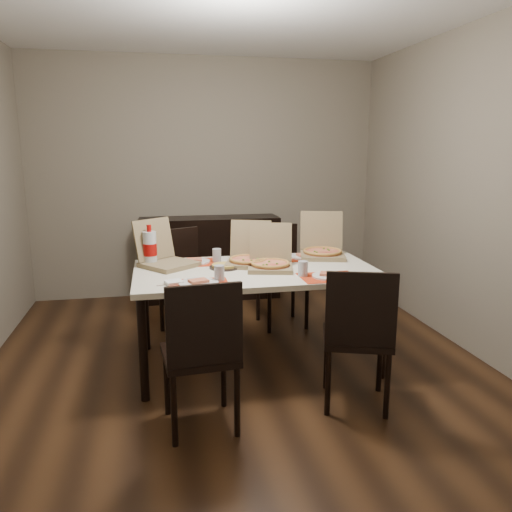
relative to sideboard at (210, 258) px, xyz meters
name	(u,v)px	position (x,y,z in m)	size (l,w,h in m)	color
ground	(237,363)	(0.00, -1.78, -0.46)	(3.80, 4.00, 0.02)	#3B2312
room_walls	(226,136)	(0.00, -1.35, 1.28)	(3.84, 4.02, 2.62)	gray
sideboard	(210,258)	(0.00, 0.00, 0.00)	(1.50, 0.40, 0.90)	black
dining_table	(256,278)	(0.15, -1.81, 0.23)	(1.80, 1.00, 0.75)	beige
chair_near_left	(202,350)	(-0.35, -2.70, 0.06)	(0.45, 0.45, 0.93)	black
chair_near_right	(358,333)	(0.63, -2.62, 0.06)	(0.53, 0.53, 0.93)	black
chair_far_left	(184,276)	(-0.35, -1.00, 0.06)	(0.55, 0.55, 0.93)	black
chair_far_right	(280,270)	(0.55, -0.95, 0.06)	(0.45, 0.45, 0.93)	black
setting_near_left	(201,281)	(-0.30, -2.14, 0.32)	(0.48, 0.30, 0.11)	red
setting_near_right	(321,274)	(0.55, -2.14, 0.32)	(0.44, 0.30, 0.11)	red
setting_far_left	(198,260)	(-0.26, -1.51, 0.32)	(0.50, 0.30, 0.11)	red
setting_far_right	(298,255)	(0.56, -1.51, 0.32)	(0.51, 0.30, 0.11)	red
napkin_loose	(273,268)	(0.27, -1.84, 0.31)	(0.12, 0.11, 0.02)	white
pizza_box_center	(270,262)	(0.25, -1.82, 0.35)	(0.40, 0.43, 0.33)	olive
pizza_box_right	(322,250)	(0.78, -1.49, 0.36)	(0.45, 0.48, 0.36)	olive
pizza_box_left	(166,258)	(-0.52, -1.58, 0.36)	(0.51, 0.52, 0.35)	olive
pizza_box_extra	(249,258)	(0.12, -1.65, 0.35)	(0.42, 0.45, 0.33)	olive
faina_plate	(225,266)	(-0.08, -1.73, 0.31)	(0.23, 0.23, 0.03)	black
dip_bowl	(271,259)	(0.32, -1.58, 0.32)	(0.12, 0.12, 0.03)	white
soda_bottle	(150,249)	(-0.63, -1.54, 0.43)	(0.11, 0.11, 0.32)	silver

